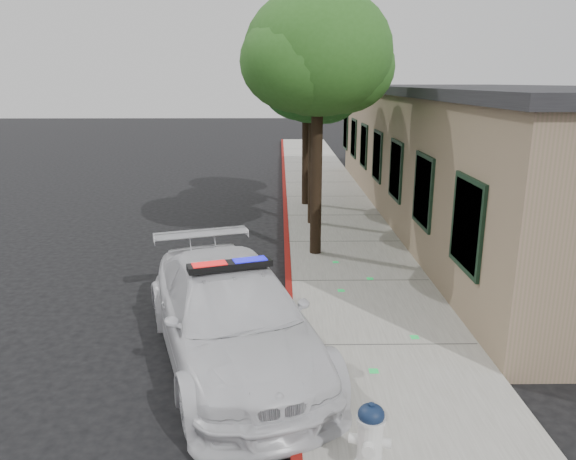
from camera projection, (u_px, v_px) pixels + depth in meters
The scene contains 9 objects.
ground at pixel (288, 353), 8.95m from camera, with size 120.00×120.00×0.00m, color black.
sidewalk at pixel (358, 283), 11.85m from camera, with size 3.20×60.00×0.15m, color gray.
red_curb at pixel (289, 284), 11.82m from camera, with size 0.14×60.00×0.16m, color maroon.
clapboard_building at pixel (493, 154), 17.16m from camera, with size 7.30×20.89×4.24m.
police_car at pixel (232, 315), 8.53m from camera, with size 3.79×5.85×1.70m.
fire_hydrant at pixel (370, 437), 5.95m from camera, with size 0.48×0.42×0.84m.
street_tree_near at pixel (318, 58), 12.48m from camera, with size 3.67×3.47×6.36m.
street_tree_mid at pixel (313, 85), 15.61m from camera, with size 2.98×2.89×5.47m.
street_tree_far at pixel (307, 87), 18.17m from camera, with size 2.87×2.97×5.38m.
Camera 1 is at (-0.12, -8.08, 4.37)m, focal length 33.49 mm.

